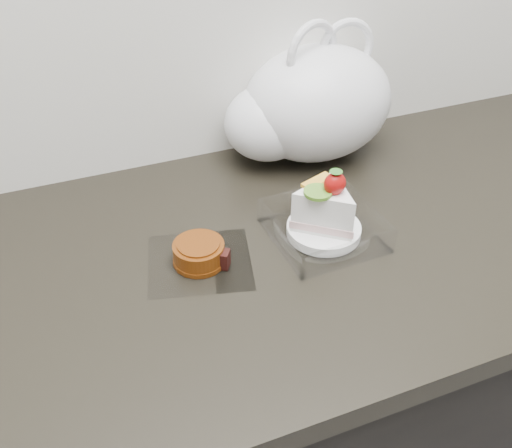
# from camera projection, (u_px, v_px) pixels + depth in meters

# --- Properties ---
(counter) EXTENTS (2.04, 0.64, 0.90)m
(counter) POSITION_uv_depth(u_px,v_px,m) (270.00, 409.00, 1.19)
(counter) COLOR black
(counter) RESTS_ON ground
(cake_tray) EXTENTS (0.17, 0.17, 0.13)m
(cake_tray) POSITION_uv_depth(u_px,v_px,m) (325.00, 219.00, 0.91)
(cake_tray) COLOR white
(cake_tray) RESTS_ON counter
(mooncake_wrap) EXTENTS (0.19, 0.18, 0.04)m
(mooncake_wrap) POSITION_uv_depth(u_px,v_px,m) (200.00, 255.00, 0.87)
(mooncake_wrap) COLOR white
(mooncake_wrap) RESTS_ON counter
(plastic_bag) EXTENTS (0.36, 0.27, 0.27)m
(plastic_bag) POSITION_uv_depth(u_px,v_px,m) (308.00, 106.00, 1.07)
(plastic_bag) COLOR silver
(plastic_bag) RESTS_ON counter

